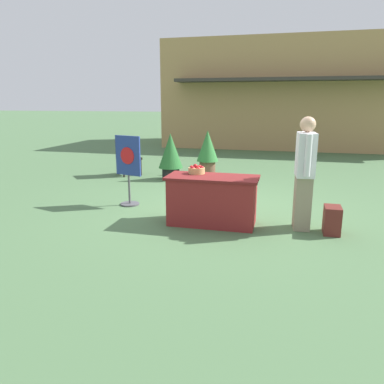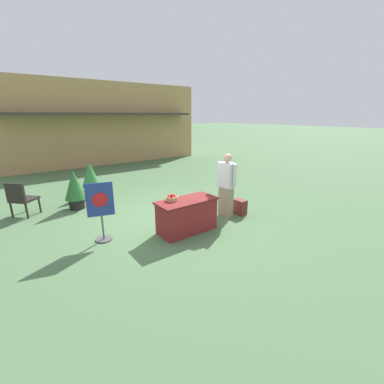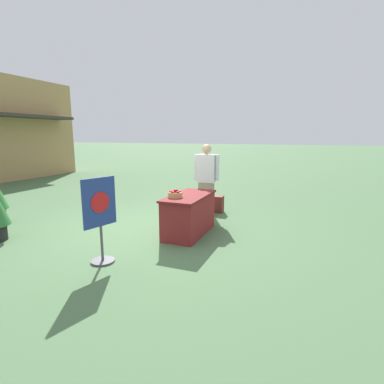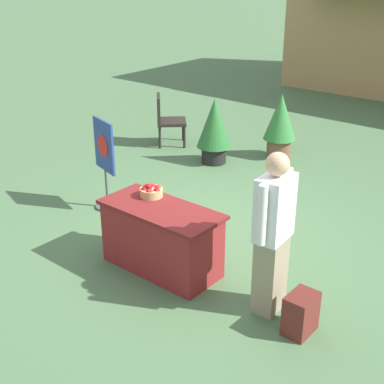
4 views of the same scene
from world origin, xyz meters
The scene contains 9 objects.
ground_plane centered at (0.00, 0.00, 0.00)m, with size 120.00×120.00×0.00m, color #4C7047.
display_table centered at (0.06, -0.92, 0.40)m, with size 1.45×0.66×0.79m.
apple_basket centered at (-0.24, -0.76, 0.85)m, with size 0.27×0.27×0.16m.
person_visitor centered at (1.45, -0.81, 0.88)m, with size 0.29×0.61×1.72m.
backpack centered at (1.89, -0.93, 0.21)m, with size 0.24×0.34×0.42m.
poster_board centered at (-1.69, -0.19, 0.72)m, with size 0.55×0.36×1.32m.
patio_chair centered at (-2.98, 2.51, 0.54)m, with size 0.78×0.78×0.97m.
potted_plant_near_right centered at (-1.65, 2.29, 0.64)m, with size 0.61×0.61×1.16m.
potted_plant_far_right centered at (-0.91, 3.28, 0.65)m, with size 0.59×0.59×1.18m.
Camera 4 is at (3.80, -4.87, 3.35)m, focal length 50.00 mm.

